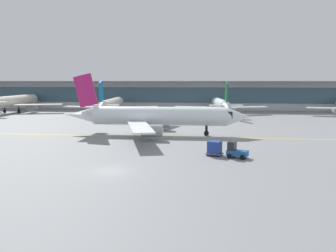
{
  "coord_description": "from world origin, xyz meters",
  "views": [
    {
      "loc": [
        10.68,
        -37.21,
        10.06
      ],
      "look_at": [
        4.5,
        16.06,
        3.0
      ],
      "focal_mm": 37.82,
      "sensor_mm": 36.0,
      "label": 1
    }
  ],
  "objects_px": {
    "taxiing_regional_jet": "(157,117)",
    "cargo_dolly_lead": "(215,148)",
    "baggage_tug": "(236,151)",
    "gate_airplane_1": "(111,104)",
    "gate_airplane_2": "(220,104)",
    "gate_airplane_0": "(14,101)"
  },
  "relations": [
    {
      "from": "cargo_dolly_lead",
      "to": "baggage_tug",
      "type": "bearing_deg",
      "value": -0.0
    },
    {
      "from": "gate_airplane_1",
      "to": "baggage_tug",
      "type": "distance_m",
      "value": 62.94
    },
    {
      "from": "gate_airplane_1",
      "to": "taxiing_regional_jet",
      "type": "relative_size",
      "value": 0.88
    },
    {
      "from": "gate_airplane_1",
      "to": "gate_airplane_0",
      "type": "bearing_deg",
      "value": 81.27
    },
    {
      "from": "gate_airplane_1",
      "to": "baggage_tug",
      "type": "bearing_deg",
      "value": -153.3
    },
    {
      "from": "gate_airplane_0",
      "to": "baggage_tug",
      "type": "height_order",
      "value": "gate_airplane_0"
    },
    {
      "from": "gate_airplane_1",
      "to": "taxiing_regional_jet",
      "type": "xyz_separation_m",
      "value": [
        18.8,
        -36.49,
        0.4
      ]
    },
    {
      "from": "gate_airplane_0",
      "to": "gate_airplane_2",
      "type": "height_order",
      "value": "gate_airplane_0"
    },
    {
      "from": "gate_airplane_2",
      "to": "gate_airplane_0",
      "type": "bearing_deg",
      "value": 85.26
    },
    {
      "from": "gate_airplane_2",
      "to": "gate_airplane_1",
      "type": "bearing_deg",
      "value": 91.4
    },
    {
      "from": "gate_airplane_0",
      "to": "gate_airplane_1",
      "type": "relative_size",
      "value": 1.13
    },
    {
      "from": "gate_airplane_1",
      "to": "gate_airplane_2",
      "type": "bearing_deg",
      "value": -86.46
    },
    {
      "from": "taxiing_regional_jet",
      "to": "cargo_dolly_lead",
      "type": "relative_size",
      "value": 13.3
    },
    {
      "from": "gate_airplane_1",
      "to": "taxiing_regional_jet",
      "type": "distance_m",
      "value": 41.05
    },
    {
      "from": "taxiing_regional_jet",
      "to": "baggage_tug",
      "type": "height_order",
      "value": "taxiing_regional_jet"
    },
    {
      "from": "gate_airplane_0",
      "to": "cargo_dolly_lead",
      "type": "height_order",
      "value": "gate_airplane_0"
    },
    {
      "from": "gate_airplane_1",
      "to": "taxiing_regional_jet",
      "type": "height_order",
      "value": "taxiing_regional_jet"
    },
    {
      "from": "gate_airplane_0",
      "to": "cargo_dolly_lead",
      "type": "xyz_separation_m",
      "value": [
        60.64,
        -56.16,
        -2.3
      ]
    },
    {
      "from": "gate_airplane_2",
      "to": "baggage_tug",
      "type": "bearing_deg",
      "value": 174.55
    },
    {
      "from": "gate_airplane_0",
      "to": "gate_airplane_1",
      "type": "height_order",
      "value": "gate_airplane_0"
    },
    {
      "from": "taxiing_regional_jet",
      "to": "gate_airplane_2",
      "type": "bearing_deg",
      "value": 72.33
    },
    {
      "from": "gate_airplane_1",
      "to": "cargo_dolly_lead",
      "type": "bearing_deg",
      "value": -155.0
    }
  ]
}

